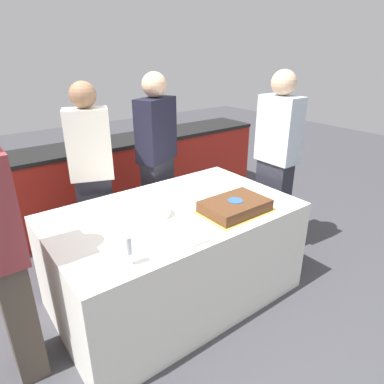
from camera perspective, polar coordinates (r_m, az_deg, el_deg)
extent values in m
plane|color=#424247|center=(2.97, -2.76, -16.60)|extent=(14.00, 14.00, 0.00)
cube|color=#A82319|center=(4.02, -16.20, 0.91)|extent=(4.40, 0.55, 0.88)
cube|color=black|center=(3.88, -16.94, 7.21)|extent=(4.40, 0.58, 0.04)
cube|color=white|center=(2.74, -2.92, -10.32)|extent=(1.82, 1.10, 0.78)
cube|color=gold|center=(2.54, 7.12, -3.17)|extent=(0.51, 0.36, 0.00)
cube|color=#56331C|center=(2.52, 7.17, -2.30)|extent=(0.47, 0.32, 0.08)
cylinder|color=#2D5BB7|center=(2.50, 7.22, -1.41)|extent=(0.11, 0.11, 0.00)
cylinder|color=white|center=(2.46, -5.99, -3.11)|extent=(0.20, 0.20, 0.07)
cylinder|color=white|center=(1.97, -10.38, -11.84)|extent=(0.07, 0.07, 0.00)
cylinder|color=white|center=(1.95, -10.46, -10.92)|extent=(0.01, 0.01, 0.07)
cylinder|color=white|center=(1.90, -10.66, -8.71)|extent=(0.05, 0.05, 0.10)
cylinder|color=white|center=(2.79, 3.77, -0.56)|extent=(0.20, 0.20, 0.00)
cube|color=white|center=(2.15, 0.60, -7.98)|extent=(0.17, 0.12, 0.02)
cube|color=#282833|center=(3.44, -5.51, -1.84)|extent=(0.38, 0.29, 0.90)
cube|color=black|center=(3.20, -6.01, 10.26)|extent=(0.45, 0.35, 0.58)
sphere|color=#D8AD89|center=(3.14, -6.32, 17.36)|extent=(0.22, 0.22, 0.22)
cube|color=#4C4238|center=(2.42, -26.82, -17.88)|extent=(0.16, 0.30, 0.81)
cube|color=#282833|center=(3.38, 13.07, -2.54)|extent=(0.16, 0.31, 0.94)
cube|color=silver|center=(3.14, 14.32, 10.03)|extent=(0.20, 0.37, 0.58)
sphere|color=#D8AD89|center=(3.08, 15.06, 17.21)|extent=(0.21, 0.21, 0.21)
cube|color=#282833|center=(3.20, -15.36, -4.98)|extent=(0.33, 0.26, 0.87)
cube|color=silver|center=(2.94, -16.84, 7.61)|extent=(0.40, 0.31, 0.58)
sphere|color=#936B4C|center=(2.86, -17.76, 15.19)|extent=(0.21, 0.21, 0.21)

